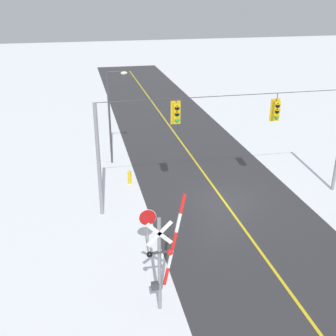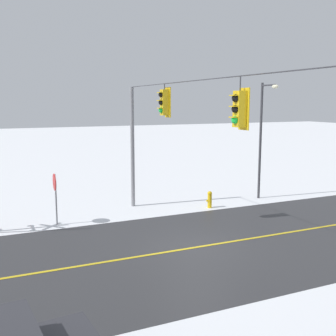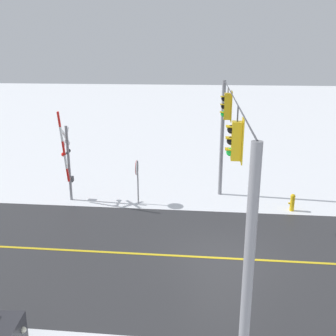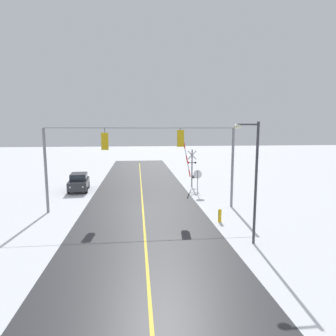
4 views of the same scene
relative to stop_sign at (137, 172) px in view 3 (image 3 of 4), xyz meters
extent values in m
plane|color=white|center=(5.18, 4.29, -1.71)|extent=(160.00, 160.00, 0.00)
cylinder|color=gray|center=(-1.82, 4.29, 1.39)|extent=(0.20, 0.20, 6.20)
cylinder|color=gray|center=(12.18, 4.29, 1.39)|extent=(0.20, 0.20, 6.20)
cylinder|color=#38383D|center=(5.18, 4.29, 4.49)|extent=(14.00, 0.04, 0.04)
cylinder|color=#38383D|center=(2.31, 4.29, 4.37)|extent=(0.04, 0.04, 0.23)
cube|color=gold|center=(2.31, 4.29, 3.71)|extent=(0.34, 0.28, 1.08)
cube|color=gold|center=(2.31, 4.45, 3.71)|extent=(0.52, 0.03, 1.26)
sphere|color=black|center=(2.31, 4.14, 4.03)|extent=(0.24, 0.24, 0.24)
cube|color=gold|center=(2.31, 4.07, 4.12)|extent=(0.26, 0.16, 0.03)
sphere|color=black|center=(2.31, 4.14, 3.71)|extent=(0.24, 0.24, 0.24)
cube|color=gold|center=(2.31, 4.07, 3.80)|extent=(0.26, 0.16, 0.03)
sphere|color=green|center=(2.31, 4.14, 3.39)|extent=(0.24, 0.24, 0.24)
cube|color=gold|center=(2.31, 4.07, 3.48)|extent=(0.26, 0.16, 0.03)
cylinder|color=#38383D|center=(7.88, 4.29, 4.27)|extent=(0.04, 0.04, 0.43)
cube|color=gold|center=(7.88, 4.29, 3.52)|extent=(0.34, 0.28, 1.08)
cube|color=gold|center=(7.88, 4.45, 3.52)|extent=(0.52, 0.03, 1.26)
sphere|color=black|center=(7.88, 4.14, 3.84)|extent=(0.24, 0.24, 0.24)
cube|color=gold|center=(7.88, 4.07, 3.92)|extent=(0.26, 0.16, 0.03)
sphere|color=black|center=(7.88, 4.14, 3.52)|extent=(0.24, 0.24, 0.24)
cube|color=gold|center=(7.88, 4.07, 3.60)|extent=(0.26, 0.16, 0.03)
sphere|color=green|center=(7.88, 4.14, 3.20)|extent=(0.24, 0.24, 0.24)
cube|color=gold|center=(7.88, 4.07, 3.28)|extent=(0.26, 0.16, 0.03)
cylinder|color=gray|center=(0.00, 0.02, -0.56)|extent=(0.07, 0.07, 2.30)
cylinder|color=#B71414|center=(0.00, -0.02, 0.24)|extent=(0.76, 0.03, 0.76)
cylinder|color=white|center=(0.00, 0.00, 0.24)|extent=(0.80, 0.02, 0.80)
cylinder|color=gray|center=(-0.17, -3.64, 0.29)|extent=(0.14, 0.14, 4.00)
cube|color=white|center=(-0.17, -3.69, 1.69)|extent=(0.98, 0.04, 0.98)
cube|color=white|center=(-0.17, -3.69, 1.69)|extent=(0.98, 0.04, 0.98)
cube|color=#38383D|center=(-0.17, -3.68, 0.89)|extent=(0.80, 0.06, 0.08)
sphere|color=black|center=(-0.55, -3.74, 0.89)|extent=(0.22, 0.22, 0.22)
sphere|color=red|center=(0.21, -3.74, 0.89)|extent=(0.22, 0.22, 0.22)
cube|color=red|center=(0.08, -3.64, -0.24)|extent=(0.25, 0.08, 0.77)
cube|color=white|center=(0.23, -3.64, 0.51)|extent=(0.25, 0.08, 0.77)
cube|color=red|center=(0.38, -3.64, 1.26)|extent=(0.25, 0.08, 0.77)
cube|color=white|center=(0.52, -3.64, 2.01)|extent=(0.25, 0.08, 0.77)
cube|color=red|center=(0.67, -3.64, 2.76)|extent=(0.25, 0.08, 0.77)
cube|color=#38383D|center=(-0.35, -3.64, -0.61)|extent=(0.28, 0.20, 0.28)
sphere|color=#EFEACC|center=(10.63, -1.07, -0.94)|extent=(0.16, 0.16, 0.16)
cylinder|color=gold|center=(0.16, 7.79, -1.36)|extent=(0.22, 0.22, 0.70)
sphere|color=gold|center=(0.16, 7.79, -0.95)|extent=(0.24, 0.24, 0.24)
cylinder|color=gold|center=(0.16, 7.65, -1.33)|extent=(0.09, 0.10, 0.09)
camera|label=1|loc=(-2.58, -16.20, 9.71)|focal=45.00mm
camera|label=2|loc=(18.38, -2.80, 3.71)|focal=44.22mm
camera|label=3|loc=(18.44, 3.46, 5.89)|focal=41.17mm
camera|label=4|loc=(5.54, 25.47, 4.41)|focal=30.29mm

